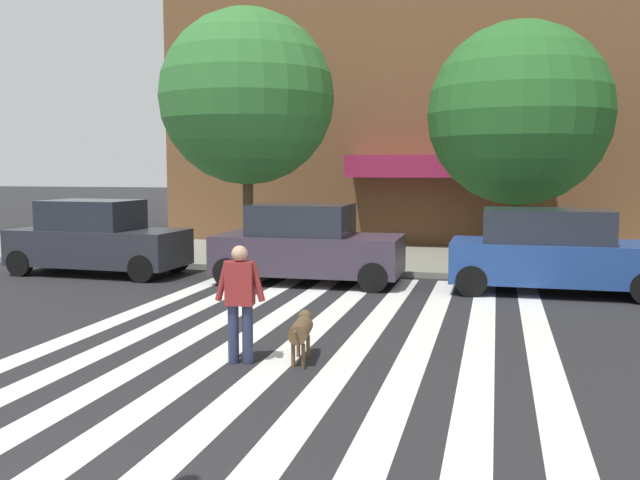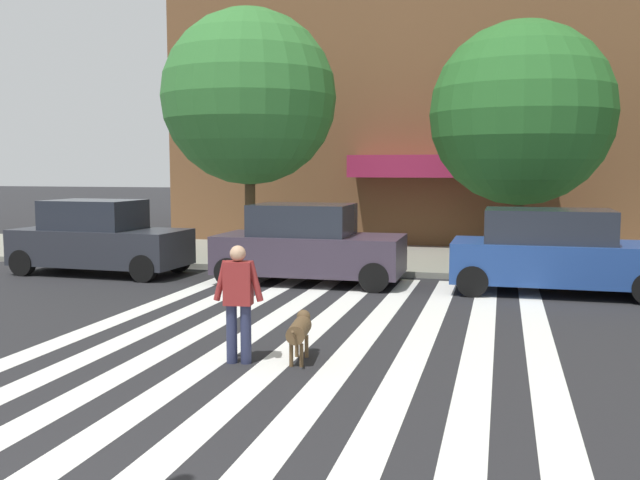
{
  "view_description": "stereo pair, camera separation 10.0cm",
  "coord_description": "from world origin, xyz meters",
  "px_view_note": "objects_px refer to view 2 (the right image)",
  "views": [
    {
      "loc": [
        3.63,
        -3.41,
        2.69
      ],
      "look_at": [
        0.57,
        8.7,
        1.4
      ],
      "focal_mm": 39.26,
      "sensor_mm": 36.0,
      "label": 1
    },
    {
      "loc": [
        3.73,
        -3.38,
        2.69
      ],
      "look_at": [
        0.57,
        8.7,
        1.4
      ],
      "focal_mm": 39.26,
      "sensor_mm": 36.0,
      "label": 2
    }
  ],
  "objects_px": {
    "parked_car_near_curb": "(99,239)",
    "parked_car_third_in_line": "(554,252)",
    "parked_car_behind_first": "(308,245)",
    "street_tree_middle": "(522,114)",
    "street_tree_nearest": "(249,98)",
    "dog_on_leash": "(300,330)",
    "pedestrian_dog_walker": "(238,297)"
  },
  "relations": [
    {
      "from": "parked_car_near_curb",
      "to": "parked_car_third_in_line",
      "type": "bearing_deg",
      "value": -0.01
    },
    {
      "from": "parked_car_near_curb",
      "to": "parked_car_third_in_line",
      "type": "xyz_separation_m",
      "value": [
        10.99,
        -0.0,
        -0.0
      ]
    },
    {
      "from": "parked_car_behind_first",
      "to": "street_tree_middle",
      "type": "relative_size",
      "value": 0.69
    },
    {
      "from": "parked_car_third_in_line",
      "to": "street_tree_nearest",
      "type": "distance_m",
      "value": 9.21
    },
    {
      "from": "parked_car_behind_first",
      "to": "parked_car_third_in_line",
      "type": "height_order",
      "value": "parked_car_behind_first"
    },
    {
      "from": "parked_car_near_curb",
      "to": "parked_car_behind_first",
      "type": "distance_m",
      "value": 5.52
    },
    {
      "from": "parked_car_behind_first",
      "to": "street_tree_nearest",
      "type": "xyz_separation_m",
      "value": [
        -2.47,
        2.79,
        3.74
      ]
    },
    {
      "from": "parked_car_third_in_line",
      "to": "dog_on_leash",
      "type": "relative_size",
      "value": 3.97
    },
    {
      "from": "street_tree_nearest",
      "to": "parked_car_behind_first",
      "type": "bearing_deg",
      "value": -48.51
    },
    {
      "from": "parked_car_behind_first",
      "to": "dog_on_leash",
      "type": "distance_m",
      "value": 6.72
    },
    {
      "from": "parked_car_behind_first",
      "to": "parked_car_third_in_line",
      "type": "bearing_deg",
      "value": 0.01
    },
    {
      "from": "parked_car_near_curb",
      "to": "pedestrian_dog_walker",
      "type": "relative_size",
      "value": 2.72
    },
    {
      "from": "parked_car_near_curb",
      "to": "street_tree_nearest",
      "type": "bearing_deg",
      "value": 42.41
    },
    {
      "from": "street_tree_middle",
      "to": "pedestrian_dog_walker",
      "type": "xyz_separation_m",
      "value": [
        -3.89,
        -10.15,
        -3.16
      ]
    },
    {
      "from": "parked_car_behind_first",
      "to": "street_tree_nearest",
      "type": "distance_m",
      "value": 5.28
    },
    {
      "from": "parked_car_behind_first",
      "to": "pedestrian_dog_walker",
      "type": "xyz_separation_m",
      "value": [
        0.91,
        -6.8,
        0.04
      ]
    },
    {
      "from": "dog_on_leash",
      "to": "street_tree_middle",
      "type": "bearing_deg",
      "value": 72.43
    },
    {
      "from": "parked_car_near_curb",
      "to": "street_tree_middle",
      "type": "bearing_deg",
      "value": 17.95
    },
    {
      "from": "pedestrian_dog_walker",
      "to": "dog_on_leash",
      "type": "relative_size",
      "value": 1.49
    },
    {
      "from": "street_tree_nearest",
      "to": "street_tree_middle",
      "type": "distance_m",
      "value": 7.31
    },
    {
      "from": "parked_car_third_in_line",
      "to": "street_tree_nearest",
      "type": "xyz_separation_m",
      "value": [
        -7.94,
        2.79,
        3.73
      ]
    },
    {
      "from": "street_tree_nearest",
      "to": "pedestrian_dog_walker",
      "type": "xyz_separation_m",
      "value": [
        3.38,
        -9.6,
        -3.7
      ]
    },
    {
      "from": "parked_car_near_curb",
      "to": "pedestrian_dog_walker",
      "type": "xyz_separation_m",
      "value": [
        6.43,
        -6.81,
        0.03
      ]
    },
    {
      "from": "parked_car_near_curb",
      "to": "parked_car_behind_first",
      "type": "height_order",
      "value": "parked_car_near_curb"
    },
    {
      "from": "parked_car_near_curb",
      "to": "street_tree_nearest",
      "type": "height_order",
      "value": "street_tree_nearest"
    },
    {
      "from": "parked_car_behind_first",
      "to": "street_tree_middle",
      "type": "xyz_separation_m",
      "value": [
        4.8,
        3.35,
        3.19
      ]
    },
    {
      "from": "street_tree_nearest",
      "to": "dog_on_leash",
      "type": "height_order",
      "value": "street_tree_nearest"
    },
    {
      "from": "parked_car_third_in_line",
      "to": "dog_on_leash",
      "type": "xyz_separation_m",
      "value": [
        -3.78,
        -6.49,
        -0.45
      ]
    },
    {
      "from": "parked_car_near_curb",
      "to": "dog_on_leash",
      "type": "distance_m",
      "value": 9.71
    },
    {
      "from": "street_tree_middle",
      "to": "dog_on_leash",
      "type": "distance_m",
      "value": 10.94
    },
    {
      "from": "street_tree_nearest",
      "to": "pedestrian_dog_walker",
      "type": "height_order",
      "value": "street_tree_nearest"
    },
    {
      "from": "street_tree_nearest",
      "to": "dog_on_leash",
      "type": "bearing_deg",
      "value": -65.86
    }
  ]
}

